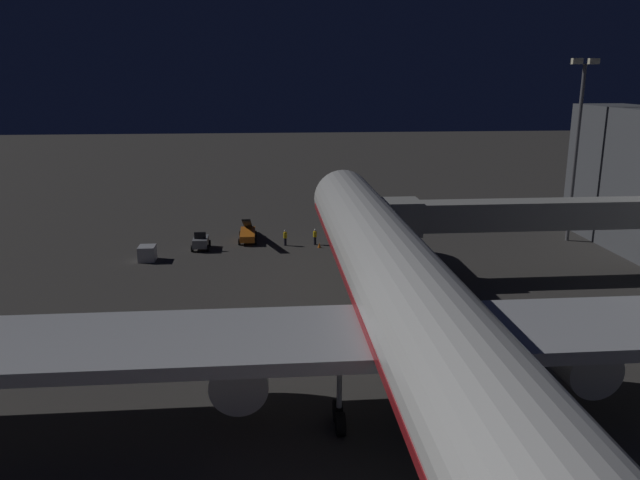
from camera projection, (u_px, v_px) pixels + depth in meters
name	position (u px, v px, depth m)	size (l,w,h in m)	color
ground_plane	(382.00, 342.00, 43.38)	(320.00, 320.00, 0.00)	#383533
airliner_at_gate	(418.00, 318.00, 32.67)	(57.70, 70.79, 20.24)	silver
jet_bridge	(504.00, 215.00, 56.07)	(25.47, 3.40, 7.22)	#9E9E99
apron_floodlight_mast	(577.00, 139.00, 66.90)	(2.90, 0.50, 19.48)	#59595E
baggage_tug_spare	(201.00, 242.00, 66.12)	(1.86, 2.77, 1.95)	slate
belt_loader	(248.00, 233.00, 69.44)	(1.96, 8.30, 3.38)	orange
baggage_container_near_belt	(147.00, 253.00, 62.07)	(1.62, 1.83, 1.48)	#B7BABF
ground_crew_by_belt_loader	(285.00, 237.00, 67.45)	(0.40, 0.40, 1.75)	black
ground_crew_under_port_wing	(315.00, 236.00, 67.80)	(0.40, 0.40, 1.75)	black
traffic_cone_nose_port	(360.00, 244.00, 67.17)	(0.36, 0.36, 0.55)	orange
traffic_cone_nose_starboard	(319.00, 245.00, 66.80)	(0.36, 0.36, 0.55)	orange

